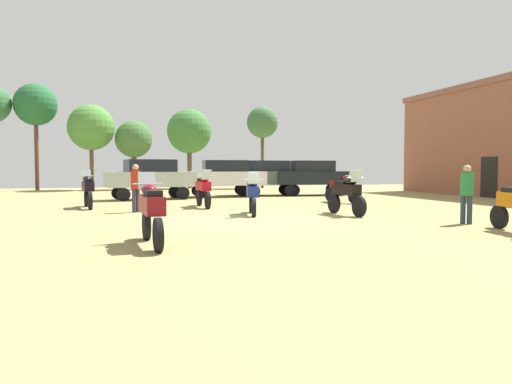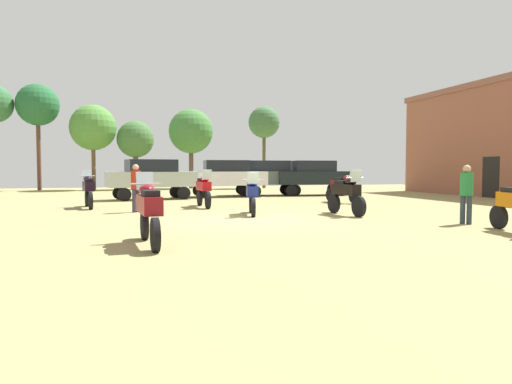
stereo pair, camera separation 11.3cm
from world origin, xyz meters
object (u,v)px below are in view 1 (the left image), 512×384
at_px(person_3, 136,184).
at_px(tree_3, 91,128).
at_px(tree_6, 262,123).
at_px(motorcycle_5, 88,189).
at_px(motorcycle_10, 252,194).
at_px(tree_2, 36,105).
at_px(motorcycle_8, 151,209).
at_px(person_1, 467,190).
at_px(motorcycle_3, 343,187).
at_px(motorcycle_11, 203,189).
at_px(tree_5, 134,140).
at_px(car_4, 267,175).
at_px(car_1, 225,175).
at_px(car_3, 150,176).
at_px(tree_4, 189,132).
at_px(car_2, 312,175).
at_px(motorcycle_12, 346,193).

height_order(person_3, tree_3, tree_3).
bearing_deg(tree_6, motorcycle_5, -126.93).
xyz_separation_m(motorcycle_10, tree_2, (-10.06, 21.01, 5.28)).
xyz_separation_m(motorcycle_8, tree_2, (-6.43, 26.47, 5.26)).
bearing_deg(person_1, motorcycle_3, -47.30).
relative_size(motorcycle_11, tree_3, 0.38).
bearing_deg(tree_5, motorcycle_11, -82.21).
distance_m(motorcycle_11, person_3, 3.06).
distance_m(motorcycle_10, car_4, 11.35).
height_order(car_1, car_3, same).
relative_size(tree_4, tree_6, 0.96).
xyz_separation_m(motorcycle_8, tree_4, (4.42, 26.72, 3.66)).
xyz_separation_m(car_1, car_2, (5.14, 0.07, 0.00)).
bearing_deg(car_3, motorcycle_3, -130.23).
relative_size(motorcycle_8, car_3, 0.51).
relative_size(motorcycle_5, tree_3, 0.37).
height_order(tree_2, tree_3, tree_2).
distance_m(tree_5, tree_6, 9.91).
distance_m(car_3, tree_5, 11.86).
height_order(motorcycle_5, motorcycle_11, motorcycle_11).
bearing_deg(motorcycle_10, tree_6, -95.52).
distance_m(motorcycle_12, person_3, 7.37).
xyz_separation_m(person_3, tree_5, (0.34, 18.46, 2.65)).
bearing_deg(motorcycle_11, motorcycle_5, -14.15).
height_order(motorcycle_5, tree_2, tree_2).
xyz_separation_m(car_2, tree_4, (-5.57, 11.15, 3.22)).
height_order(motorcycle_12, tree_4, tree_4).
height_order(motorcycle_8, person_3, person_3).
distance_m(motorcycle_8, car_2, 18.50).
xyz_separation_m(motorcycle_8, tree_5, (0.22, 25.90, 2.91)).
distance_m(car_2, person_1, 14.34).
height_order(car_1, car_2, same).
xyz_separation_m(tree_2, tree_4, (10.85, 0.25, -1.60)).
height_order(motorcycle_11, tree_6, tree_6).
height_order(motorcycle_5, motorcycle_10, motorcycle_5).
relative_size(motorcycle_11, car_3, 0.51).
height_order(car_2, person_1, car_2).
xyz_separation_m(car_4, tree_2, (-13.86, 10.33, 4.82)).
xyz_separation_m(motorcycle_11, car_2, (7.45, 6.65, 0.42)).
distance_m(person_1, tree_2, 29.81).
xyz_separation_m(car_2, tree_5, (-9.77, 10.33, 2.48)).
height_order(car_4, tree_2, tree_2).
relative_size(motorcycle_3, car_1, 0.48).
bearing_deg(motorcycle_11, motorcycle_3, -177.02).
height_order(car_2, tree_2, tree_2).
distance_m(motorcycle_3, tree_6, 16.74).
bearing_deg(motorcycle_10, person_1, 152.56).
xyz_separation_m(car_3, person_3, (-0.88, -6.87, -0.17)).
height_order(motorcycle_10, tree_5, tree_5).
distance_m(motorcycle_11, person_1, 9.81).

